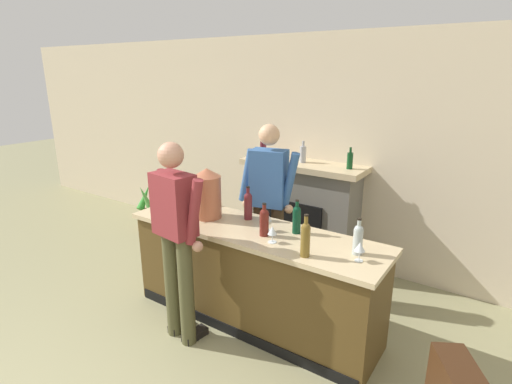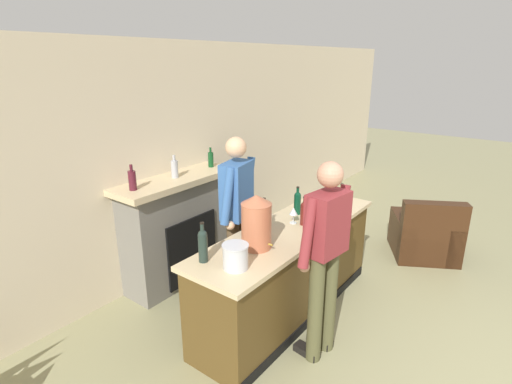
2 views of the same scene
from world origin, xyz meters
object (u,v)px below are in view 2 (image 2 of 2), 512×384
Objects in this scene: wine_glass_by_dispenser at (318,213)px; wine_glass_front_right at (342,193)px; wine_bottle_riesling_slim at (304,212)px; ice_bucket_steel at (235,256)px; fireplace_stone at (178,229)px; person_bartender at (237,215)px; person_customer at (325,254)px; wine_bottle_chardonnay_pale at (297,202)px; copper_dispenser at (256,222)px; wine_bottle_port_short at (264,216)px; wine_bottle_burgundy_dark at (341,201)px; wine_bottle_merlot_tall at (332,190)px; wine_glass_mid_counter at (293,212)px; wine_bottle_rose_blush at (203,244)px; armchair_black at (425,238)px.

wine_glass_front_right reaches higher than wine_glass_by_dispenser.
ice_bucket_steel is at bearing -178.97° from wine_bottle_riesling_slim.
person_bartender is (0.05, -0.86, 0.37)m from fireplace_stone.
fireplace_stone is at bearing 85.65° from person_customer.
wine_bottle_chardonnay_pale is at bearing 161.80° from wine_glass_front_right.
wine_bottle_port_short is (0.36, 0.18, -0.10)m from copper_dispenser.
fireplace_stone is 4.49× the size of wine_bottle_burgundy_dark.
wine_bottle_chardonnay_pale is at bearing 126.80° from wine_bottle_burgundy_dark.
person_bartender is at bearing 88.09° from wine_bottle_port_short.
wine_bottle_merlot_tall is at bearing 24.90° from person_customer.
wine_glass_mid_counter is (-0.24, -0.10, -0.01)m from wine_bottle_chardonnay_pale.
wine_glass_front_right is at bearing -0.52° from wine_bottle_riesling_slim.
wine_bottle_chardonnay_pale is at bearing 77.02° from wine_glass_by_dispenser.
wine_bottle_burgundy_dark is 1.16× the size of wine_bottle_merlot_tall.
wine_bottle_rose_blush reaches higher than wine_bottle_riesling_slim.
wine_bottle_riesling_slim is at bearing 159.58° from armchair_black.
wine_bottle_merlot_tall is at bearing 1.13° from copper_dispenser.
wine_glass_front_right is (0.86, -0.01, -0.02)m from wine_bottle_riesling_slim.
person_bartender reaches higher than wine_bottle_rose_blush.
wine_bottle_rose_blush is (-0.84, -0.33, 0.08)m from person_bartender.
wine_bottle_port_short is (-0.55, 0.04, 0.01)m from wine_bottle_chardonnay_pale.
copper_dispenser is 1.21m from wine_bottle_burgundy_dark.
wine_glass_front_right is at bearing 6.24° from wine_glass_by_dispenser.
wine_bottle_burgundy_dark is 1.05× the size of wine_bottle_port_short.
wine_bottle_burgundy_dark is 0.51m from wine_bottle_riesling_slim.
wine_bottle_merlot_tall is at bearing 7.28° from wine_bottle_riesling_slim.
wine_bottle_riesling_slim is at bearing -134.74° from wine_bottle_chardonnay_pale.
copper_dispenser is at bearing 13.13° from ice_bucket_steel.
ice_bucket_steel reaches higher than wine_glass_mid_counter.
person_bartender is 0.98m from ice_bucket_steel.
person_bartender reaches higher than wine_glass_by_dispenser.
wine_bottle_riesling_slim is at bearing -60.58° from person_bartender.
ice_bucket_steel is 1.24m from wine_glass_by_dispenser.
copper_dispenser is 2.28× the size of ice_bucket_steel.
wine_glass_by_dispenser is at bearing -32.17° from wine_bottle_riesling_slim.
wine_bottle_chardonnay_pale is 0.94× the size of wine_bottle_port_short.
wine_glass_front_right is (1.56, -0.08, -0.14)m from copper_dispenser.
person_bartender is at bearing 121.47° from wine_glass_mid_counter.
wine_glass_mid_counter is at bearing 2.79° from copper_dispenser.
ice_bucket_steel is at bearing 166.90° from armchair_black.
person_customer is 8.30× the size of ice_bucket_steel.
wine_glass_front_right is at bearing -49.58° from fireplace_stone.
fireplace_stone reaches higher than copper_dispenser.
wine_glass_by_dispenser is (0.48, -0.34, -0.05)m from wine_bottle_port_short.
ice_bucket_steel is (-0.77, -0.62, 0.03)m from person_bartender.
wine_bottle_rose_blush is at bearing 165.02° from wine_glass_by_dispenser.
person_customer is at bearing -155.10° from wine_bottle_merlot_tall.
wine_bottle_port_short is at bearing 175.62° from wine_bottle_chardonnay_pale.
wine_bottle_riesling_slim is 0.17m from wine_glass_by_dispenser.
ice_bucket_steel is 1.49× the size of wine_glass_by_dispenser.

